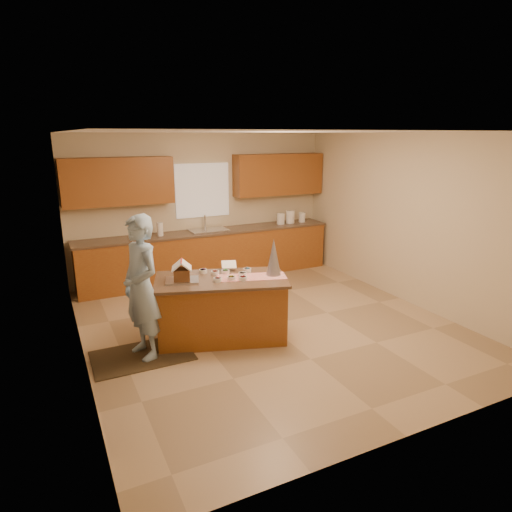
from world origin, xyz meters
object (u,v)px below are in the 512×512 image
at_px(island_base, 222,309).
at_px(tinsel_tree, 274,257).
at_px(boy, 141,288).
at_px(gingerbread_house, 182,272).

height_order(island_base, tinsel_tree, tinsel_tree).
xyz_separation_m(boy, gingerbread_house, (0.56, 0.18, 0.06)).
bearing_deg(gingerbread_house, tinsel_tree, -13.45).
relative_size(island_base, boy, 0.93).
distance_m(island_base, tinsel_tree, 0.99).
distance_m(boy, gingerbread_house, 0.59).
relative_size(tinsel_tree, boy, 0.28).
bearing_deg(boy, island_base, 78.37).
xyz_separation_m(tinsel_tree, gingerbread_house, (-1.18, 0.28, -0.13)).
relative_size(island_base, tinsel_tree, 3.27).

